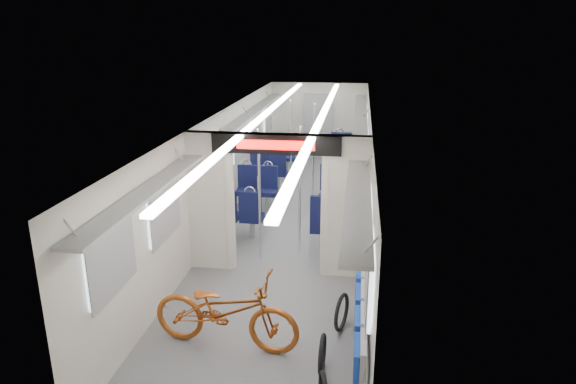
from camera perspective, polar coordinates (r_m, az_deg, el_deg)
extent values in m
plane|color=#515456|center=(10.45, 0.57, -3.84)|extent=(12.00, 12.00, 0.00)
cube|color=beige|center=(10.37, -7.39, 2.53)|extent=(0.02, 12.00, 2.30)
cube|color=beige|center=(10.01, 8.85, 1.92)|extent=(0.02, 12.00, 2.30)
cube|color=beige|center=(15.93, 3.39, 7.91)|extent=(2.90, 0.02, 2.30)
cube|color=beige|center=(4.69, -9.35, -17.35)|extent=(2.90, 0.02, 2.30)
cube|color=silver|center=(9.85, 0.61, 8.72)|extent=(2.90, 12.00, 0.02)
cube|color=white|center=(9.94, -2.57, 8.61)|extent=(0.12, 11.40, 0.04)
cube|color=white|center=(9.80, 3.83, 8.46)|extent=(0.12, 11.40, 0.04)
cube|color=beige|center=(8.49, -8.73, -2.01)|extent=(0.65, 0.18, 2.00)
cube|color=beige|center=(8.15, 6.63, -2.75)|extent=(0.65, 0.18, 2.00)
cube|color=beige|center=(7.93, -1.26, 5.44)|extent=(2.90, 0.18, 0.30)
cylinder|color=beige|center=(8.41, -6.60, -2.12)|extent=(0.20, 0.20, 2.00)
cylinder|color=beige|center=(8.17, 4.35, -2.65)|extent=(0.20, 0.20, 2.00)
cube|color=black|center=(7.82, -1.39, 5.27)|extent=(2.00, 0.03, 0.30)
cube|color=#FF0C07|center=(7.80, -1.42, 5.23)|extent=(1.20, 0.02, 0.14)
cube|color=white|center=(6.04, -19.16, -7.06)|extent=(0.04, 1.00, 0.75)
cube|color=white|center=(5.42, 9.08, -9.13)|extent=(0.04, 1.00, 0.75)
cube|color=white|center=(7.39, -13.68, -2.04)|extent=(0.04, 1.00, 0.75)
cube|color=white|center=(6.89, 8.92, -3.18)|extent=(0.04, 1.00, 0.75)
cube|color=white|center=(9.83, -8.03, 3.18)|extent=(0.04, 1.00, 0.75)
cube|color=white|center=(9.47, 8.76, 2.58)|extent=(0.04, 1.00, 0.75)
cube|color=white|center=(11.62, -5.50, 5.50)|extent=(0.04, 1.00, 0.75)
cube|color=white|center=(11.31, 8.69, 5.04)|extent=(0.04, 1.00, 0.75)
cube|color=white|center=(13.44, -3.64, 7.19)|extent=(0.04, 1.00, 0.75)
cube|color=white|center=(13.18, 8.64, 6.81)|extent=(0.04, 1.00, 0.75)
cube|color=white|center=(15.18, -2.28, 8.41)|extent=(0.04, 1.00, 0.75)
cube|color=white|center=(14.95, 8.61, 8.08)|extent=(0.04, 1.00, 0.75)
cube|color=gray|center=(6.46, -15.33, 0.14)|extent=(0.30, 3.60, 0.04)
cube|color=gray|center=(5.95, 7.80, -0.87)|extent=(0.30, 3.60, 0.04)
cube|color=gray|center=(12.06, -4.22, 8.63)|extent=(0.30, 7.60, 0.04)
cube|color=gray|center=(11.80, 8.06, 8.31)|extent=(0.30, 7.60, 0.04)
cube|color=gray|center=(15.89, 3.37, 7.34)|extent=(0.90, 0.05, 2.00)
imported|color=#994716|center=(6.56, -6.94, -12.96)|extent=(1.95, 0.87, 0.99)
cube|color=gray|center=(5.53, 8.27, -18.43)|extent=(0.06, 0.49, 0.55)
cube|color=navy|center=(5.53, 7.62, -18.41)|extent=(0.06, 0.44, 0.47)
cube|color=gray|center=(5.99, 8.28, -15.35)|extent=(0.06, 0.49, 0.55)
cube|color=navy|center=(5.99, 7.68, -15.32)|extent=(0.06, 0.44, 0.47)
cube|color=gray|center=(6.46, 8.28, -12.70)|extent=(0.06, 0.49, 0.55)
cube|color=navy|center=(6.46, 7.74, -12.68)|extent=(0.06, 0.44, 0.47)
cube|color=gray|center=(6.94, 8.29, -10.43)|extent=(0.06, 0.49, 0.55)
cube|color=navy|center=(6.94, 7.78, -10.41)|extent=(0.06, 0.44, 0.47)
torus|color=black|center=(6.23, 3.82, -17.74)|extent=(0.07, 0.49, 0.49)
torus|color=black|center=(7.00, 5.97, -13.31)|extent=(0.19, 0.51, 0.52)
cube|color=black|center=(9.80, -4.00, -2.87)|extent=(0.42, 0.40, 0.10)
cylinder|color=gray|center=(9.88, -3.97, -4.09)|extent=(0.10, 0.10, 0.35)
cube|color=black|center=(9.55, -4.24, -1.46)|extent=(0.42, 0.08, 0.52)
torus|color=silver|center=(9.47, -4.27, 0.02)|extent=(0.22, 0.03, 0.22)
cube|color=black|center=(11.29, -2.34, -0.06)|extent=(0.42, 0.40, 0.10)
cylinder|color=gray|center=(11.36, -2.33, -1.14)|extent=(0.10, 0.10, 0.35)
cube|color=black|center=(11.35, -2.22, 1.67)|extent=(0.42, 0.08, 0.52)
torus|color=silver|center=(11.28, -2.24, 2.94)|extent=(0.22, 0.03, 0.22)
cube|color=black|center=(9.91, -6.67, -2.72)|extent=(0.42, 0.40, 0.10)
cylinder|color=gray|center=(9.99, -6.62, -3.93)|extent=(0.10, 0.10, 0.35)
cube|color=black|center=(9.66, -6.96, -1.33)|extent=(0.42, 0.08, 0.52)
torus|color=silver|center=(9.58, -7.02, 0.14)|extent=(0.22, 0.03, 0.22)
cube|color=black|center=(11.38, -4.67, 0.04)|extent=(0.42, 0.40, 0.10)
cylinder|color=gray|center=(11.45, -4.65, -1.03)|extent=(0.10, 0.10, 0.35)
cube|color=black|center=(11.44, -4.54, 1.76)|extent=(0.42, 0.08, 0.52)
torus|color=silver|center=(11.37, -4.57, 3.01)|extent=(0.22, 0.03, 0.22)
cube|color=black|center=(9.33, 4.07, -3.95)|extent=(0.49, 0.46, 0.10)
cylinder|color=gray|center=(9.42, 4.04, -5.22)|extent=(0.10, 0.10, 0.35)
cube|color=black|center=(9.03, 4.03, -2.30)|extent=(0.49, 0.09, 0.60)
torus|color=silver|center=(8.94, 4.07, -0.49)|extent=(0.25, 0.03, 0.25)
cube|color=black|center=(11.08, 4.75, -0.44)|extent=(0.49, 0.46, 0.10)
cylinder|color=gray|center=(11.15, 4.72, -1.54)|extent=(0.10, 0.10, 0.35)
cube|color=black|center=(11.15, 4.85, 1.56)|extent=(0.49, 0.09, 0.60)
torus|color=silver|center=(11.08, 4.89, 3.06)|extent=(0.25, 0.03, 0.25)
cube|color=black|center=(9.32, 6.96, -4.07)|extent=(0.49, 0.46, 0.10)
cylinder|color=gray|center=(9.40, 6.91, -5.35)|extent=(0.10, 0.10, 0.35)
cube|color=black|center=(9.02, 7.01, -2.43)|extent=(0.49, 0.09, 0.60)
torus|color=silver|center=(8.92, 7.08, -0.62)|extent=(0.25, 0.03, 0.25)
cube|color=black|center=(11.07, 7.18, -0.55)|extent=(0.49, 0.46, 0.10)
cylinder|color=gray|center=(11.14, 7.14, -1.65)|extent=(0.10, 0.10, 0.35)
cube|color=black|center=(11.14, 7.27, 1.46)|extent=(0.49, 0.09, 0.60)
torus|color=silver|center=(11.06, 7.33, 2.96)|extent=(0.25, 0.03, 0.25)
cube|color=black|center=(12.82, -1.06, 2.12)|extent=(0.42, 0.39, 0.10)
cylinder|color=gray|center=(12.88, -1.06, 1.15)|extent=(0.10, 0.10, 0.35)
cube|color=black|center=(12.59, -1.18, 3.26)|extent=(0.42, 0.07, 0.51)
torus|color=silver|center=(12.53, -1.19, 4.39)|extent=(0.21, 0.03, 0.21)
cube|color=black|center=(14.32, -0.08, 3.78)|extent=(0.42, 0.39, 0.10)
cylinder|color=gray|center=(14.38, -0.08, 2.91)|extent=(0.10, 0.10, 0.35)
cube|color=black|center=(14.40, 0.01, 5.10)|extent=(0.42, 0.07, 0.51)
torus|color=silver|center=(14.35, 0.01, 6.09)|extent=(0.21, 0.03, 0.21)
cube|color=black|center=(12.90, -3.13, 2.19)|extent=(0.42, 0.39, 0.10)
cylinder|color=gray|center=(12.96, -3.11, 1.23)|extent=(0.10, 0.10, 0.35)
cube|color=black|center=(12.67, -3.28, 3.33)|extent=(0.42, 0.07, 0.51)
torus|color=silver|center=(12.61, -3.30, 4.45)|extent=(0.21, 0.03, 0.21)
cube|color=black|center=(14.39, -1.94, 3.84)|extent=(0.42, 0.39, 0.10)
cylinder|color=gray|center=(14.45, -1.93, 2.97)|extent=(0.10, 0.10, 0.35)
cube|color=black|center=(14.47, -1.84, 5.16)|extent=(0.42, 0.07, 0.51)
torus|color=silver|center=(14.42, -1.85, 6.14)|extent=(0.21, 0.03, 0.21)
cube|color=black|center=(13.01, 5.28, 2.28)|extent=(0.47, 0.44, 0.10)
cylinder|color=gray|center=(13.07, 5.25, 1.32)|extent=(0.10, 0.10, 0.35)
cube|color=black|center=(12.75, 5.28, 3.53)|extent=(0.47, 0.08, 0.58)
torus|color=silver|center=(12.68, 5.32, 4.79)|extent=(0.24, 0.03, 0.24)
cube|color=black|center=(14.73, 5.63, 4.08)|extent=(0.47, 0.44, 0.10)
cylinder|color=gray|center=(14.78, 5.61, 3.24)|extent=(0.10, 0.10, 0.35)
cube|color=black|center=(14.83, 5.70, 5.51)|extent=(0.47, 0.08, 0.58)
torus|color=silver|center=(14.77, 5.74, 6.60)|extent=(0.24, 0.03, 0.24)
cube|color=black|center=(13.00, 7.35, 2.19)|extent=(0.47, 0.44, 0.10)
cylinder|color=gray|center=(13.06, 7.31, 1.24)|extent=(0.10, 0.10, 0.35)
cube|color=black|center=(12.74, 7.40, 3.45)|extent=(0.47, 0.08, 0.58)
torus|color=silver|center=(12.67, 7.45, 4.71)|extent=(0.24, 0.03, 0.24)
cube|color=black|center=(14.72, 7.47, 4.01)|extent=(0.47, 0.44, 0.10)
cylinder|color=gray|center=(14.77, 7.43, 3.16)|extent=(0.10, 0.10, 0.35)
cube|color=black|center=(14.82, 7.53, 5.44)|extent=(0.47, 0.08, 0.58)
torus|color=silver|center=(14.76, 7.57, 6.53)|extent=(0.24, 0.03, 0.24)
cylinder|color=silver|center=(8.64, -3.18, -0.42)|extent=(0.04, 0.04, 2.30)
cylinder|color=silver|center=(8.82, 1.32, -0.02)|extent=(0.04, 0.04, 2.30)
cylinder|color=silver|center=(12.05, 0.32, 4.80)|extent=(0.04, 0.04, 2.30)
cylinder|color=silver|center=(11.52, 2.83, 4.18)|extent=(0.04, 0.04, 2.30)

